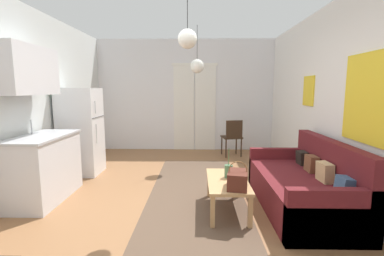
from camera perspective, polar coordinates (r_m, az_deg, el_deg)
name	(u,v)px	position (r m, az deg, el deg)	size (l,w,h in m)	color
ground_plane	(174,212)	(3.71, -3.78, -17.13)	(4.95, 7.61, 0.10)	#8E603D
wall_back	(186,96)	(6.91, -1.26, 6.72)	(4.55, 0.13, 2.75)	silver
wall_right	(357,102)	(3.86, 31.13, 4.60)	(0.12, 7.21, 2.75)	white
area_rug	(196,195)	(4.10, 0.90, -13.77)	(1.35, 3.75, 0.01)	brown
couch	(306,187)	(3.90, 22.69, -11.32)	(0.93, 1.91, 0.89)	#5B191E
coffee_table	(227,184)	(3.52, 7.40, -11.50)	(0.50, 0.96, 0.41)	tan
bamboo_vase	(228,171)	(3.57, 7.63, -8.92)	(0.10, 0.10, 0.38)	#47704C
handbag	(238,179)	(3.22, 9.52, -10.54)	(0.28, 0.36, 0.32)	#512319
refrigerator	(81,131)	(5.31, -22.17, -0.67)	(0.68, 0.61, 1.55)	white
kitchen_counter	(40,142)	(4.27, -29.19, -2.65)	(0.58, 1.16, 2.10)	silver
accent_chair	(232,136)	(6.29, 8.44, -1.58)	(0.49, 0.47, 0.84)	#382619
pendant_lamp_near	(187,39)	(3.28, -0.96, 18.13)	(0.22, 0.22, 0.76)	black
pendant_lamp_far	(197,66)	(5.46, 1.07, 12.78)	(0.27, 0.27, 0.91)	black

